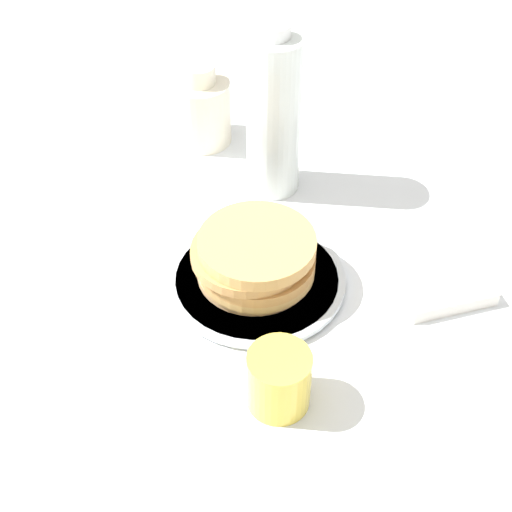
# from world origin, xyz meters

# --- Properties ---
(ground_plane) EXTENTS (4.00, 4.00, 0.00)m
(ground_plane) POSITION_xyz_m (0.00, 0.00, 0.00)
(ground_plane) COLOR white
(plate) EXTENTS (0.23, 0.23, 0.01)m
(plate) POSITION_xyz_m (-0.00, 0.00, 0.01)
(plate) COLOR silver
(plate) RESTS_ON ground_plane
(pancake_stack) EXTENTS (0.15, 0.16, 0.07)m
(pancake_stack) POSITION_xyz_m (-0.00, 0.00, 0.04)
(pancake_stack) COLOR tan
(pancake_stack) RESTS_ON plate
(juice_glass) EXTENTS (0.07, 0.07, 0.07)m
(juice_glass) POSITION_xyz_m (-0.07, -0.17, 0.04)
(juice_glass) COLOR yellow
(juice_glass) RESTS_ON ground_plane
(cream_jug) EXTENTS (0.09, 0.09, 0.13)m
(cream_jug) POSITION_xyz_m (0.09, 0.32, 0.06)
(cream_jug) COLOR beige
(cream_jug) RESTS_ON ground_plane
(water_bottle_near) EXTENTS (0.08, 0.08, 0.25)m
(water_bottle_near) POSITION_xyz_m (0.12, 0.16, 0.12)
(water_bottle_near) COLOR silver
(water_bottle_near) RESTS_ON ground_plane
(napkin) EXTENTS (0.14, 0.12, 0.02)m
(napkin) POSITION_xyz_m (0.20, -0.12, 0.01)
(napkin) COLOR white
(napkin) RESTS_ON ground_plane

